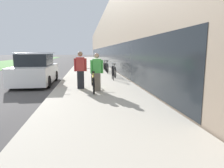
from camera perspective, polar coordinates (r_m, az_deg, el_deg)
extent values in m
cube|color=#BCB5A5|center=(27.48, -6.43, 5.65)|extent=(3.87, 70.00, 0.12)
cube|color=gray|center=(36.25, 4.56, 11.89)|extent=(10.00, 70.00, 6.90)
cube|color=#1E2328|center=(35.52, -3.42, 8.41)|extent=(0.10, 63.00, 2.20)
cube|color=#5B9347|center=(33.62, -28.21, 5.18)|extent=(8.00, 70.00, 0.03)
torus|color=black|center=(9.71, -5.72, 1.54)|extent=(0.06, 0.68, 0.68)
torus|color=black|center=(7.72, -5.25, -0.44)|extent=(0.06, 0.68, 0.68)
cylinder|color=yellow|center=(8.69, -5.53, 2.00)|extent=(0.04, 1.70, 0.04)
cylinder|color=yellow|center=(8.30, -5.42, 1.00)|extent=(0.04, 1.01, 0.31)
cylinder|color=yellow|center=(8.03, -5.39, 2.42)|extent=(0.03, 0.03, 0.28)
cube|color=black|center=(8.02, -5.40, 3.41)|extent=(0.11, 0.22, 0.05)
cylinder|color=yellow|center=(9.51, -5.73, 3.52)|extent=(0.03, 0.03, 0.30)
cylinder|color=silver|center=(9.49, -5.74, 4.40)|extent=(0.52, 0.03, 0.03)
cube|color=#756B5B|center=(8.36, -4.32, 0.59)|extent=(0.29, 0.21, 0.76)
cube|color=#4CB74C|center=(8.29, -4.37, 5.16)|extent=(0.35, 0.21, 0.58)
cylinder|color=#4CB74C|center=(8.28, -5.91, 4.92)|extent=(0.09, 0.09, 0.55)
cylinder|color=#4CB74C|center=(8.30, -2.83, 4.97)|extent=(0.09, 0.09, 0.55)
sphere|color=tan|center=(8.27, -4.41, 8.09)|extent=(0.21, 0.21, 0.21)
cube|color=black|center=(9.00, -8.92, 1.22)|extent=(0.30, 0.22, 0.79)
cube|color=#B23333|center=(8.93, -9.03, 5.64)|extent=(0.37, 0.22, 0.60)
cylinder|color=#B23333|center=(8.94, -10.52, 5.40)|extent=(0.09, 0.09, 0.57)
cylinder|color=#B23333|center=(8.93, -7.54, 5.47)|extent=(0.09, 0.09, 0.57)
sphere|color=#936B51|center=(8.91, -9.11, 8.47)|extent=(0.21, 0.21, 0.21)
cylinder|color=black|center=(11.37, 0.44, 3.07)|extent=(0.05, 0.05, 0.82)
cylinder|color=black|center=(11.92, 0.08, 3.35)|extent=(0.05, 0.05, 0.82)
cylinder|color=black|center=(11.61, 0.26, 5.23)|extent=(0.05, 0.55, 0.05)
torus|color=black|center=(13.55, 0.17, 3.84)|extent=(0.06, 0.71, 0.71)
torus|color=black|center=(12.43, 0.87, 3.35)|extent=(0.06, 0.71, 0.71)
cylinder|color=black|center=(12.97, 0.50, 4.56)|extent=(0.04, 0.96, 0.04)
cylinder|color=black|center=(12.76, 0.64, 4.02)|extent=(0.04, 0.58, 0.33)
cylinder|color=black|center=(12.60, 0.73, 5.09)|extent=(0.03, 0.03, 0.29)
cube|color=black|center=(12.59, 0.74, 5.76)|extent=(0.11, 0.22, 0.05)
cylinder|color=black|center=(13.43, 0.22, 5.38)|extent=(0.03, 0.03, 0.31)
cylinder|color=silver|center=(13.42, 0.22, 6.04)|extent=(0.52, 0.03, 0.03)
torus|color=black|center=(15.99, -1.64, 4.77)|extent=(0.06, 0.77, 0.77)
torus|color=black|center=(15.03, -1.27, 4.49)|extent=(0.06, 0.77, 0.77)
cylinder|color=black|center=(15.49, -1.46, 5.50)|extent=(0.04, 0.82, 0.04)
cylinder|color=black|center=(15.31, -1.39, 5.04)|extent=(0.04, 0.50, 0.35)
cylinder|color=black|center=(15.18, -1.34, 6.02)|extent=(0.03, 0.03, 0.32)
cube|color=black|center=(15.17, -1.34, 6.63)|extent=(0.11, 0.22, 0.05)
cylinder|color=black|center=(15.89, -1.62, 6.20)|extent=(0.03, 0.03, 0.34)
cylinder|color=silver|center=(15.88, -1.62, 6.81)|extent=(0.52, 0.03, 0.03)
torus|color=black|center=(18.14, -2.29, 5.16)|extent=(0.06, 0.69, 0.69)
torus|color=black|center=(17.14, -1.98, 4.92)|extent=(0.06, 0.69, 0.69)
cylinder|color=black|center=(17.62, -2.14, 5.72)|extent=(0.04, 0.85, 0.04)
cylinder|color=black|center=(17.43, -2.08, 5.36)|extent=(0.04, 0.52, 0.31)
cylinder|color=black|center=(17.30, -2.05, 6.12)|extent=(0.03, 0.03, 0.28)
cube|color=black|center=(17.29, -2.05, 6.59)|extent=(0.11, 0.22, 0.05)
cylinder|color=black|center=(18.04, -2.27, 6.27)|extent=(0.03, 0.03, 0.30)
cylinder|color=silver|center=(18.03, -2.28, 6.75)|extent=(0.52, 0.03, 0.03)
cube|color=white|center=(11.56, -20.87, 2.82)|extent=(1.79, 4.17, 0.87)
cube|color=#1E2328|center=(11.51, -21.09, 6.51)|extent=(1.54, 2.08, 0.62)
cylinder|color=silver|center=(11.94, -20.68, 8.34)|extent=(1.91, 0.04, 0.04)
cylinder|color=silver|center=(11.05, -21.75, 8.25)|extent=(1.91, 0.04, 0.04)
cylinder|color=black|center=(13.00, -23.11, 2.07)|extent=(0.22, 0.60, 0.60)
cylinder|color=black|center=(12.65, -15.85, 2.28)|extent=(0.22, 0.60, 0.60)
cylinder|color=black|center=(10.63, -26.67, 0.38)|extent=(0.22, 0.60, 0.60)
cylinder|color=black|center=(10.21, -17.85, 0.59)|extent=(0.22, 0.60, 0.60)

